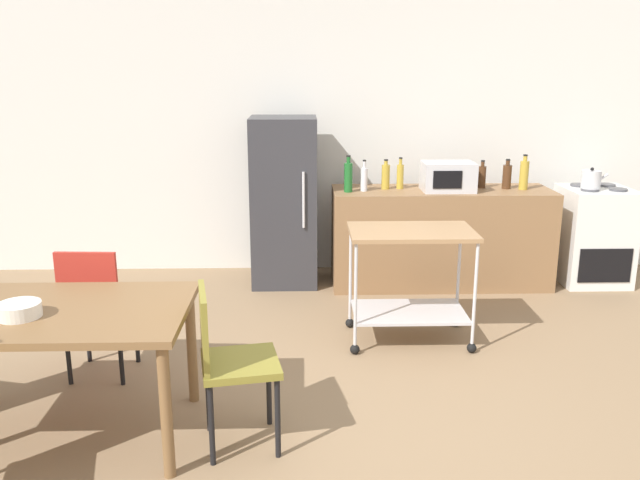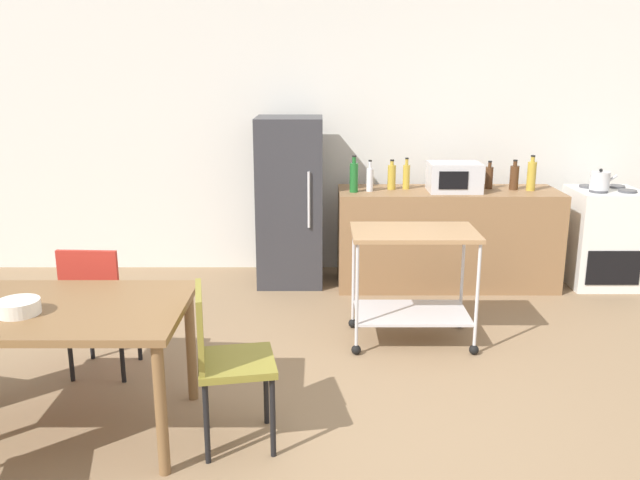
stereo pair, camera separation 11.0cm
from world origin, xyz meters
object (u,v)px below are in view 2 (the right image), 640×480
object	(u,v)px
chair_red	(96,301)
bottle_wine	(512,177)
bottle_vinegar	(368,179)
microwave	(452,177)
bottle_soda	(487,177)
stove_oven	(600,237)
bottle_olive_oil	(352,177)
bottle_soy_sauce	(390,177)
bottle_sparkling_water	(529,175)
chair_olive	(222,355)
fruit_bowl	(16,307)
refrigerator	(288,201)
kitchen_cart	(411,267)
bottle_hot_sauce	(404,176)
kettle	(598,181)
dining_table	(44,321)

from	to	relation	value
chair_red	bottle_wine	size ratio (longest dim) A/B	3.26
bottle_vinegar	bottle_wine	distance (m)	1.32
microwave	bottle_soda	xyz separation A→B (m)	(0.35, 0.14, -0.02)
stove_oven	bottle_olive_oil	size ratio (longest dim) A/B	2.81
stove_oven	chair_red	bearing A→B (deg)	-154.93
bottle_soy_sauce	bottle_sparkling_water	xyz separation A→B (m)	(1.26, -0.06, 0.02)
chair_olive	bottle_vinegar	size ratio (longest dim) A/B	3.16
fruit_bowl	chair_olive	bearing A→B (deg)	-0.02
refrigerator	bottle_vinegar	xyz separation A→B (m)	(0.72, -0.15, 0.24)
bottle_vinegar	bottle_soy_sauce	size ratio (longest dim) A/B	1.03
kitchen_cart	bottle_hot_sauce	bearing A→B (deg)	85.39
refrigerator	bottle_hot_sauce	distance (m)	1.10
bottle_sparkling_water	bottle_olive_oil	bearing A→B (deg)	-177.15
kettle	dining_table	bearing A→B (deg)	-147.58
kitchen_cart	chair_olive	bearing A→B (deg)	-130.34
chair_red	bottle_wine	distance (m)	3.77
chair_olive	bottle_olive_oil	distance (m)	2.79
chair_red	bottle_soda	size ratio (longest dim) A/B	3.49
bottle_soy_sauce	bottle_soda	distance (m)	0.90
dining_table	bottle_hot_sauce	xyz separation A→B (m)	(2.26, 2.67, 0.35)
chair_olive	refrigerator	bearing A→B (deg)	-15.09
bottle_olive_oil	fruit_bowl	size ratio (longest dim) A/B	1.50
bottle_hot_sauce	microwave	world-z (taller)	bottle_hot_sauce
dining_table	bottle_hot_sauce	world-z (taller)	bottle_hot_sauce
chair_red	fruit_bowl	size ratio (longest dim) A/B	4.06
chair_olive	bottle_hot_sauce	distance (m)	3.10
bottle_hot_sauce	microwave	size ratio (longest dim) A/B	0.62
kettle	bottle_sparkling_water	bearing A→B (deg)	173.71
bottle_soda	bottle_wine	xyz separation A→B (m)	(0.22, -0.05, 0.01)
bottle_vinegar	bottle_hot_sauce	distance (m)	0.36
dining_table	kitchen_cart	bearing A→B (deg)	30.87
chair_olive	kitchen_cart	distance (m)	1.83
dining_table	stove_oven	bearing A→B (deg)	32.65
fruit_bowl	kettle	xyz separation A→B (m)	(4.06, 2.64, 0.21)
bottle_wine	bottle_sparkling_water	xyz separation A→B (m)	(0.14, -0.05, 0.02)
chair_olive	bottle_sparkling_water	size ratio (longest dim) A/B	2.79
bottle_soy_sauce	bottle_hot_sauce	xyz separation A→B (m)	(0.14, 0.02, 0.00)
chair_olive	microwave	size ratio (longest dim) A/B	1.93
refrigerator	kettle	world-z (taller)	refrigerator
kitchen_cart	dining_table	bearing A→B (deg)	-149.13
chair_olive	refrigerator	size ratio (longest dim) A/B	0.57
bottle_wine	microwave	bearing A→B (deg)	-170.65
bottle_soy_sauce	fruit_bowl	xyz separation A→B (m)	(-2.21, -2.76, -0.23)
chair_olive	bottle_wine	xyz separation A→B (m)	(2.27, 2.75, 0.50)
bottle_soy_sauce	microwave	xyz separation A→B (m)	(0.55, -0.11, 0.01)
bottle_vinegar	bottle_sparkling_water	world-z (taller)	bottle_sparkling_water
bottle_soda	bottle_soy_sauce	bearing A→B (deg)	-177.58
bottle_soda	bottle_sparkling_water	bearing A→B (deg)	-15.05
bottle_sparkling_water	bottle_soda	bearing A→B (deg)	164.95
bottle_soy_sauce	bottle_sparkling_water	bearing A→B (deg)	-2.65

